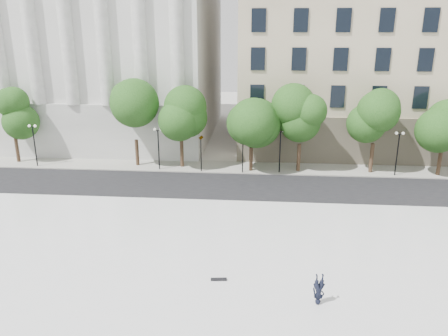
% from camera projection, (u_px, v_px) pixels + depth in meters
% --- Properties ---
extents(ground, '(160.00, 160.00, 0.00)m').
position_uv_depth(ground, '(168.00, 312.00, 21.86)').
color(ground, '#B5B3AB').
rests_on(ground, ground).
extents(plaza, '(44.00, 22.00, 0.45)m').
position_uv_depth(plaza, '(179.00, 276.00, 24.64)').
color(plaza, silver).
rests_on(plaza, ground).
extents(street, '(60.00, 8.00, 0.02)m').
position_uv_depth(street, '(209.00, 187.00, 38.95)').
color(street, black).
rests_on(street, ground).
extents(far_sidewalk, '(60.00, 4.00, 0.12)m').
position_uv_depth(far_sidewalk, '(216.00, 167.00, 44.63)').
color(far_sidewalk, '#A3A196').
rests_on(far_sidewalk, ground).
extents(building_west, '(31.50, 27.65, 25.60)m').
position_uv_depth(building_west, '(95.00, 34.00, 55.90)').
color(building_west, silver).
rests_on(building_west, ground).
extents(building_east, '(36.00, 26.15, 23.00)m').
position_uv_depth(building_east, '(389.00, 49.00, 53.84)').
color(building_east, beige).
rests_on(building_east, ground).
extents(traffic_light_west, '(0.86, 1.87, 4.24)m').
position_uv_depth(traffic_light_west, '(201.00, 135.00, 42.00)').
color(traffic_light_west, black).
rests_on(traffic_light_west, ground).
extents(traffic_light_east, '(0.80, 1.74, 4.19)m').
position_uv_depth(traffic_light_east, '(243.00, 137.00, 41.69)').
color(traffic_light_east, black).
rests_on(traffic_light_east, ground).
extents(person_lying, '(0.70, 1.69, 0.45)m').
position_uv_depth(person_lying, '(318.00, 300.00, 21.69)').
color(person_lying, black).
rests_on(person_lying, plaza).
extents(skateboard, '(0.89, 0.31, 0.09)m').
position_uv_depth(skateboard, '(219.00, 279.00, 23.78)').
color(skateboard, black).
rests_on(skateboard, plaza).
extents(street_trees, '(46.16, 4.97, 7.67)m').
position_uv_depth(street_trees, '(247.00, 120.00, 42.31)').
color(street_trees, '#382619').
rests_on(street_trees, ground).
extents(lamp_posts, '(36.55, 0.28, 4.44)m').
position_uv_depth(lamp_posts, '(214.00, 142.00, 42.40)').
color(lamp_posts, black).
rests_on(lamp_posts, ground).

